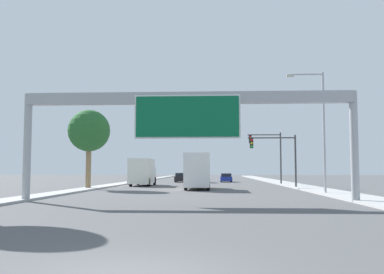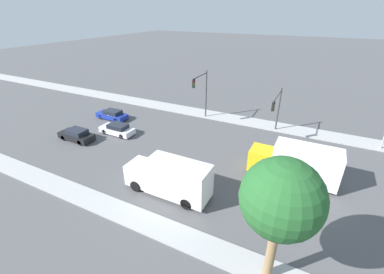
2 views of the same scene
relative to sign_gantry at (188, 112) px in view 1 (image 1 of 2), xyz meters
name	(u,v)px [view 1 (image 1 of 2)]	position (x,y,z in m)	size (l,w,h in m)	color
sidewalk_right	(276,182)	(11.25, 42.08, -5.35)	(3.00, 120.00, 0.15)	#A7A7A7
median_strip_left	(136,181)	(-10.75, 42.08, -5.35)	(2.00, 120.00, 0.15)	#A7A7A7
sign_gantry	(188,112)	(0.00, 0.00, 0.00)	(20.38, 0.73, 6.66)	#9EA0A5
car_mid_center	(203,178)	(0.00, 37.65, -4.77)	(1.82, 4.49, 1.37)	silver
car_far_right	(226,178)	(3.50, 41.70, -4.78)	(1.79, 4.58, 1.35)	navy
car_far_center	(181,178)	(-3.50, 40.84, -4.74)	(1.81, 4.44, 1.43)	black
truck_box_primary	(143,172)	(-7.00, 25.54, -3.79)	(2.38, 7.46, 3.22)	white
truck_box_secondary	(198,171)	(0.00, 16.46, -3.66)	(2.36, 7.76, 3.49)	yellow
traffic_light_near_intersection	(279,151)	(8.51, 20.08, -1.55)	(5.13, 0.32, 5.63)	#3D3D3F
traffic_light_mid_block	(271,150)	(8.95, 30.08, -0.90)	(4.35, 0.32, 6.76)	#3D3D3F
palm_tree_background	(89,131)	(-10.98, 16.56, 0.38)	(4.21, 4.21, 7.98)	#8C704C
street_lamp_right	(319,122)	(10.00, 8.52, 0.31)	(2.98, 0.28, 9.74)	#9EA0A5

